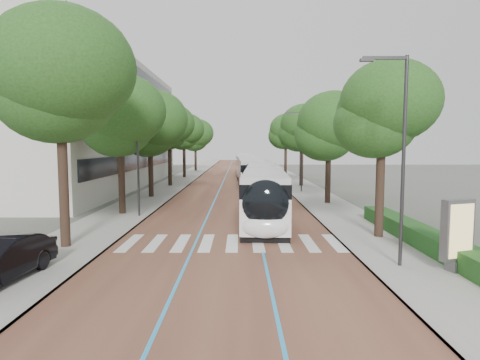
% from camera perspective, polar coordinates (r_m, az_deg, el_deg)
% --- Properties ---
extents(ground, '(160.00, 160.00, 0.00)m').
position_cam_1_polar(ground, '(18.86, -1.79, -9.71)').
color(ground, '#51544C').
rests_on(ground, ground).
extents(road, '(11.00, 140.00, 0.02)m').
position_cam_1_polar(road, '(58.43, -0.60, 0.31)').
color(road, brown).
rests_on(road, ground).
extents(sidewalk_left, '(4.00, 140.00, 0.12)m').
position_cam_1_polar(sidewalk_left, '(58.98, -7.91, 0.35)').
color(sidewalk_left, gray).
rests_on(sidewalk_left, ground).
extents(sidewalk_right, '(4.00, 140.00, 0.12)m').
position_cam_1_polar(sidewalk_right, '(58.83, 6.72, 0.36)').
color(sidewalk_right, gray).
rests_on(sidewalk_right, ground).
extents(kerb_left, '(0.20, 140.00, 0.14)m').
position_cam_1_polar(kerb_left, '(58.75, -6.07, 0.36)').
color(kerb_left, gray).
rests_on(kerb_left, ground).
extents(kerb_right, '(0.20, 140.00, 0.14)m').
position_cam_1_polar(kerb_right, '(58.64, 4.88, 0.36)').
color(kerb_right, gray).
rests_on(kerb_right, ground).
extents(zebra_crossing, '(10.55, 3.60, 0.01)m').
position_cam_1_polar(zebra_crossing, '(19.82, -1.11, -8.91)').
color(zebra_crossing, silver).
rests_on(zebra_crossing, ground).
extents(lane_line_left, '(0.12, 126.00, 0.01)m').
position_cam_1_polar(lane_line_left, '(58.47, -2.17, 0.32)').
color(lane_line_left, '#2A97D5').
rests_on(lane_line_left, road).
extents(lane_line_right, '(0.12, 126.00, 0.01)m').
position_cam_1_polar(lane_line_right, '(58.44, 0.97, 0.32)').
color(lane_line_right, '#2A97D5').
rests_on(lane_line_right, road).
extents(office_building, '(18.11, 40.00, 14.00)m').
position_cam_1_polar(office_building, '(50.44, -23.65, 7.10)').
color(office_building, '#B4B0A7').
rests_on(office_building, ground).
extents(hedge, '(1.20, 14.00, 0.80)m').
position_cam_1_polar(hedge, '(20.58, 24.68, -7.43)').
color(hedge, '#184518').
rests_on(hedge, sidewalk_right).
extents(streetlight_near, '(1.82, 0.20, 8.00)m').
position_cam_1_polar(streetlight_near, '(16.39, 21.71, 4.75)').
color(streetlight_near, '#302F32').
rests_on(streetlight_near, sidewalk_right).
extents(streetlight_far, '(1.82, 0.20, 8.00)m').
position_cam_1_polar(streetlight_far, '(40.68, 8.54, 4.99)').
color(streetlight_far, '#302F32').
rests_on(streetlight_far, sidewalk_right).
extents(lamp_post_left, '(0.14, 0.14, 8.00)m').
position_cam_1_polar(lamp_post_left, '(27.07, -14.32, 3.43)').
color(lamp_post_left, '#302F32').
rests_on(lamp_post_left, sidewalk_left).
extents(trees_left, '(6.28, 61.18, 10.28)m').
position_cam_1_polar(trees_left, '(42.94, -10.97, 7.44)').
color(trees_left, black).
rests_on(trees_left, ground).
extents(trees_right, '(5.71, 47.26, 9.07)m').
position_cam_1_polar(trees_right, '(42.74, 9.64, 7.05)').
color(trees_right, black).
rests_on(trees_right, ground).
extents(lead_bus, '(3.44, 18.50, 3.20)m').
position_cam_1_polar(lead_bus, '(27.69, 3.39, -1.56)').
color(lead_bus, black).
rests_on(lead_bus, ground).
extents(bus_queued_0, '(2.80, 12.45, 3.20)m').
position_cam_1_polar(bus_queued_0, '(43.65, 1.56, 0.84)').
color(bus_queued_0, white).
rests_on(bus_queued_0, ground).
extents(bus_queued_1, '(3.01, 12.49, 3.20)m').
position_cam_1_polar(bus_queued_1, '(56.47, 0.85, 1.79)').
color(bus_queued_1, white).
rests_on(bus_queued_1, ground).
extents(bus_queued_2, '(2.57, 12.40, 3.20)m').
position_cam_1_polar(bus_queued_2, '(70.16, 0.75, 2.42)').
color(bus_queued_2, white).
rests_on(bus_queued_2, ground).
extents(ad_panel, '(1.33, 0.75, 2.68)m').
position_cam_1_polar(ad_panel, '(16.93, 28.51, -6.72)').
color(ad_panel, '#59595B').
rests_on(ad_panel, sidewalk_right).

